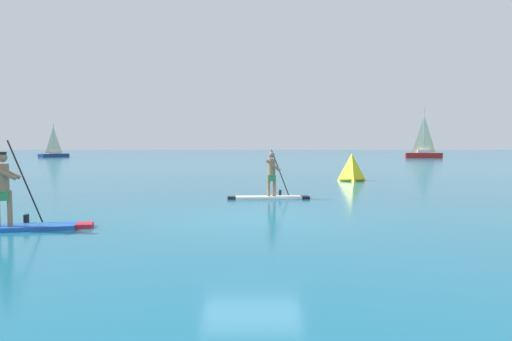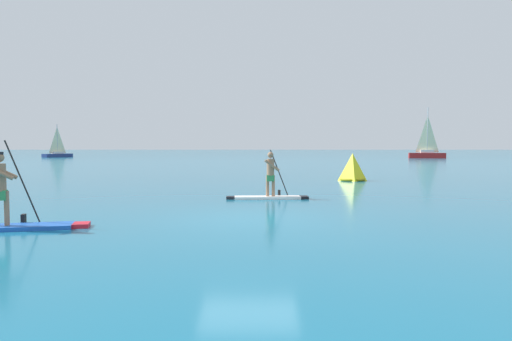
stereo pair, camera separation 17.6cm
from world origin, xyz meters
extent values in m
plane|color=#196B8C|center=(0.00, 0.00, 0.00)|extent=(440.00, 440.00, 0.00)
cube|color=blue|center=(-5.38, -1.51, 0.05)|extent=(2.91, 1.26, 0.09)
cube|color=red|center=(-3.82, -1.17, 0.05)|extent=(0.45, 0.54, 0.09)
cylinder|color=#997051|center=(-5.35, -1.50, 0.48)|extent=(0.11, 0.11, 0.77)
cube|color=#338C4C|center=(-5.47, -1.53, 0.77)|extent=(0.30, 0.27, 0.22)
cylinder|color=#997051|center=(-5.47, -1.53, 1.16)|extent=(0.26, 0.26, 0.61)
cylinder|color=#997051|center=(-5.45, -1.37, 1.28)|extent=(0.56, 0.22, 0.36)
cylinder|color=#997051|center=(-5.39, -1.66, 1.28)|extent=(0.56, 0.22, 0.36)
cylinder|color=black|center=(-5.22, -1.02, 1.02)|extent=(0.73, 0.19, 1.94)
cube|color=black|center=(-5.22, -1.02, 0.11)|extent=(0.12, 0.21, 0.32)
cube|color=white|center=(0.58, 4.59, 0.04)|extent=(2.33, 0.74, 0.09)
cube|color=black|center=(1.87, 4.66, 0.04)|extent=(0.31, 0.45, 0.09)
cube|color=black|center=(-0.72, 4.53, 0.04)|extent=(0.31, 0.39, 0.09)
cylinder|color=#997051|center=(0.79, 4.61, 0.45)|extent=(0.11, 0.11, 0.73)
cylinder|color=#997051|center=(0.58, 4.59, 0.45)|extent=(0.11, 0.11, 0.73)
cube|color=#338C4C|center=(0.69, 4.60, 0.73)|extent=(0.27, 0.23, 0.22)
cylinder|color=#997051|center=(0.69, 4.60, 1.11)|extent=(0.26, 0.26, 0.58)
sphere|color=#997051|center=(0.69, 4.60, 1.54)|extent=(0.21, 0.21, 0.21)
cylinder|color=#997051|center=(0.73, 4.75, 1.17)|extent=(0.52, 0.12, 0.42)
cylinder|color=#997051|center=(0.74, 4.45, 1.17)|extent=(0.52, 0.12, 0.42)
cylinder|color=black|center=(1.01, 5.03, 0.89)|extent=(0.67, 0.07, 1.67)
cube|color=black|center=(1.01, 5.03, 0.11)|extent=(0.09, 0.20, 0.32)
pyramid|color=yellow|center=(5.33, 13.19, 0.73)|extent=(1.15, 1.15, 1.47)
torus|color=olive|center=(5.33, 13.19, 0.06)|extent=(1.34, 1.34, 0.12)
cube|color=navy|center=(-32.52, 65.53, 0.29)|extent=(3.57, 5.11, 0.58)
cylinder|color=#B2B2B7|center=(-32.52, 65.53, 2.99)|extent=(0.12, 0.12, 4.82)
pyramid|color=beige|center=(-32.52, 65.53, 2.83)|extent=(1.23, 2.03, 4.31)
cube|color=silver|center=(-32.52, 65.53, 0.75)|extent=(1.67, 2.05, 0.35)
cube|color=#A51E1E|center=(26.15, 59.43, 0.40)|extent=(5.44, 2.22, 0.80)
cylinder|color=#B2B2B7|center=(26.15, 59.43, 4.24)|extent=(0.12, 0.12, 6.87)
pyramid|color=beige|center=(26.15, 59.43, 3.71)|extent=(2.34, 0.63, 5.63)
cube|color=silver|center=(26.15, 59.43, 1.04)|extent=(2.04, 1.21, 0.48)
camera|label=1|loc=(0.00, -11.84, 1.85)|focal=32.99mm
camera|label=2|loc=(0.18, -11.84, 1.85)|focal=32.99mm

